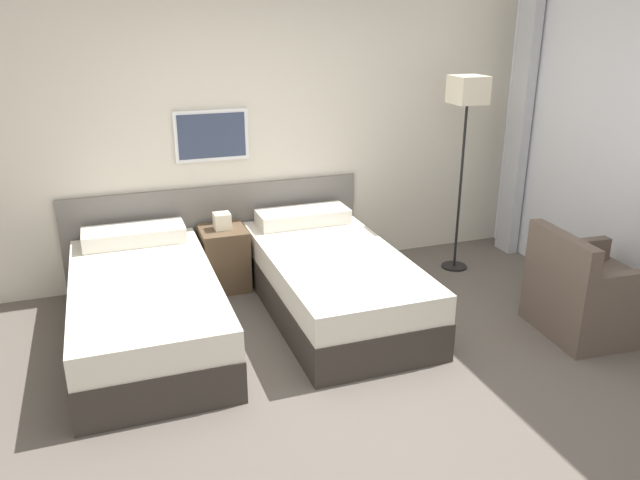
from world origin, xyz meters
TOP-DOWN VIEW (x-y plane):
  - ground_plane at (0.00, 0.00)m, footprint 16.00×16.00m
  - wall_headboard at (-0.03, 2.14)m, footprint 10.00×0.10m
  - bed_near_door at (-1.25, 1.07)m, footprint 1.03×2.04m
  - bed_near_window at (0.22, 1.07)m, footprint 1.03×2.04m
  - nightstand at (-0.52, 1.82)m, footprint 0.39×0.43m
  - floor_lamp at (1.64, 1.53)m, footprint 0.28×0.28m
  - armchair at (1.94, 0.09)m, footprint 0.82×0.79m

SIDE VIEW (x-z plane):
  - ground_plane at x=0.00m, z-range 0.00..0.00m
  - bed_near_door at x=-1.25m, z-range -0.06..0.58m
  - bed_near_window at x=0.22m, z-range -0.06..0.58m
  - armchair at x=1.94m, z-range -0.13..0.69m
  - nightstand at x=-0.52m, z-range -0.06..0.63m
  - wall_headboard at x=-0.03m, z-range -0.05..2.65m
  - floor_lamp at x=1.64m, z-range 0.66..2.45m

